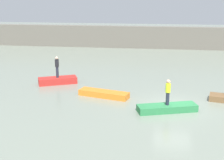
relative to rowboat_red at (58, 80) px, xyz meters
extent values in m
plane|color=gray|center=(9.36, -4.25, -0.27)|extent=(120.00, 120.00, 0.00)
cube|color=#666056|center=(9.36, 18.99, 1.22)|extent=(80.00, 1.20, 2.98)
cube|color=red|center=(0.00, 0.00, 0.00)|extent=(3.31, 2.31, 0.53)
cube|color=orange|center=(4.39, -2.85, -0.05)|extent=(3.84, 1.91, 0.42)
cube|color=#2D7F47|center=(8.89, -5.21, -0.05)|extent=(3.93, 2.16, 0.44)
cylinder|color=#232838|center=(0.00, 0.00, 0.73)|extent=(0.22, 0.22, 0.92)
cylinder|color=black|center=(0.00, 0.00, 1.49)|extent=(0.32, 0.32, 0.61)
sphere|color=beige|center=(0.00, 0.00, 1.92)|extent=(0.25, 0.25, 0.25)
cylinder|color=#232838|center=(8.89, -5.21, 0.59)|extent=(0.22, 0.22, 0.83)
cylinder|color=#D8F226|center=(8.89, -5.21, 1.30)|extent=(0.32, 0.32, 0.58)
sphere|color=tan|center=(8.89, -5.21, 1.71)|extent=(0.25, 0.25, 0.25)
camera|label=1|loc=(8.08, -24.26, 6.97)|focal=50.17mm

